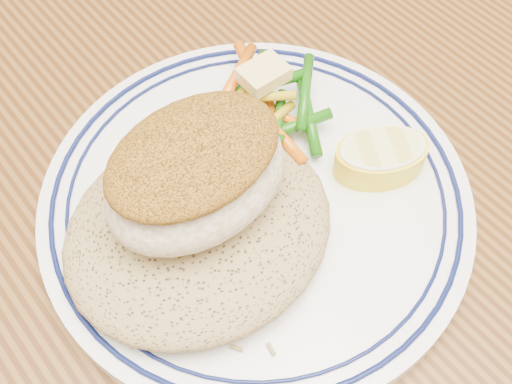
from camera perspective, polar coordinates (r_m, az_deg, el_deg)
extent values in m
cube|color=#44260D|center=(0.42, -8.36, -1.78)|extent=(1.50, 0.90, 0.04)
cylinder|color=white|center=(0.38, 0.00, -1.02)|extent=(0.26, 0.26, 0.01)
torus|color=#0A113F|center=(0.38, 0.00, -0.33)|extent=(0.24, 0.24, 0.00)
torus|color=#0A113F|center=(0.38, 0.00, -0.33)|extent=(0.22, 0.22, 0.00)
ellipsoid|color=olive|center=(0.35, -5.16, -2.92)|extent=(0.15, 0.14, 0.03)
ellipsoid|color=beige|center=(0.33, -5.27, 1.06)|extent=(0.10, 0.08, 0.05)
ellipsoid|color=brown|center=(0.32, -5.61, 3.40)|extent=(0.10, 0.07, 0.02)
cylinder|color=gold|center=(0.41, 0.21, 6.45)|extent=(0.04, 0.04, 0.01)
cylinder|color=#DD5D0B|center=(0.40, -1.05, 5.11)|extent=(0.05, 0.02, 0.01)
cylinder|color=#DD5D0B|center=(0.42, -2.75, 8.11)|extent=(0.06, 0.02, 0.01)
cylinder|color=#DD5D0B|center=(0.40, 0.09, 5.62)|extent=(0.02, 0.05, 0.01)
cylinder|color=#175A0B|center=(0.39, -1.47, 4.51)|extent=(0.05, 0.01, 0.01)
cylinder|color=#DD5D0B|center=(0.40, -2.24, 6.30)|extent=(0.04, 0.03, 0.01)
cylinder|color=#175A0B|center=(0.40, 4.66, 6.95)|extent=(0.04, 0.06, 0.01)
cylinder|color=#DD5D0B|center=(0.40, 1.23, 7.36)|extent=(0.01, 0.05, 0.01)
cylinder|color=#175A0B|center=(0.39, 3.15, 5.74)|extent=(0.05, 0.03, 0.01)
cylinder|color=#175A0B|center=(0.41, 0.81, 9.51)|extent=(0.05, 0.03, 0.01)
cylinder|color=#DD5D0B|center=(0.42, -0.16, 10.27)|extent=(0.02, 0.05, 0.01)
cylinder|color=#175A0B|center=(0.39, 1.94, 6.19)|extent=(0.04, 0.04, 0.01)
cylinder|color=#175A0B|center=(0.41, -0.78, 9.90)|extent=(0.06, 0.04, 0.01)
cylinder|color=gold|center=(0.40, -2.39, 7.80)|extent=(0.06, 0.01, 0.01)
cylinder|color=#DD5D0B|center=(0.38, 1.68, 5.53)|extent=(0.01, 0.06, 0.01)
cylinder|color=gold|center=(0.38, 0.14, 5.30)|extent=(0.06, 0.01, 0.01)
cylinder|color=#175A0B|center=(0.40, 4.40, 8.87)|extent=(0.05, 0.05, 0.01)
cylinder|color=#DD5D0B|center=(0.41, -1.64, 10.48)|extent=(0.05, 0.04, 0.02)
cylinder|color=#175A0B|center=(0.38, -0.72, 5.65)|extent=(0.02, 0.04, 0.01)
cylinder|color=gold|center=(0.39, -0.15, 8.42)|extent=(0.04, 0.04, 0.01)
cube|color=#EED174|center=(0.39, 0.69, 10.44)|extent=(0.03, 0.02, 0.01)
torus|color=white|center=(0.38, 11.22, 3.89)|extent=(0.07, 0.07, 0.00)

